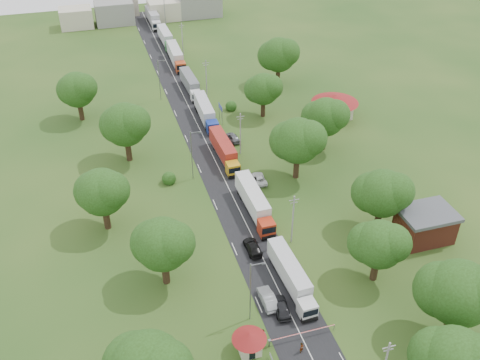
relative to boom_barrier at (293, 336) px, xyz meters
name	(u,v)px	position (x,y,z in m)	size (l,w,h in m)	color
ground	(245,222)	(1.36, 25.00, -0.89)	(260.00, 260.00, 0.00)	#224517
road	(215,160)	(1.36, 45.00, -0.89)	(8.00, 200.00, 0.04)	black
boom_barrier	(293,336)	(0.00, 0.00, 0.00)	(9.22, 0.35, 1.18)	slate
guard_booth	(249,340)	(-5.84, 0.00, 1.27)	(4.40, 4.40, 3.45)	beige
info_sign	(220,110)	(6.56, 60.00, 2.11)	(0.12, 3.10, 4.10)	slate
pole_1	(293,219)	(6.86, 18.00, 3.79)	(1.60, 0.24, 9.00)	gray
pole_2	(240,133)	(6.86, 46.00, 3.79)	(1.60, 0.24, 9.00)	gray
pole_3	(206,77)	(6.86, 74.00, 3.79)	(1.60, 0.24, 9.00)	gray
pole_4	(182,38)	(6.86, 102.00, 3.79)	(1.60, 0.24, 9.00)	gray
pole_5	(165,9)	(6.86, 130.00, 3.79)	(1.60, 0.24, 9.00)	gray
lamp_0	(252,289)	(-3.99, 5.00, 4.66)	(2.03, 0.22, 10.00)	slate
lamp_1	(192,153)	(-3.99, 40.00, 4.66)	(2.03, 0.22, 10.00)	slate
lamp_2	(160,78)	(-3.99, 75.00, 4.66)	(2.03, 0.22, 10.00)	slate
tree_0	(454,360)	(13.35, -12.84, 6.33)	(8.80, 8.80, 11.07)	#382616
tree_1	(458,292)	(19.34, -4.83, 6.96)	(9.60, 9.60, 12.05)	#382616
tree_2	(379,244)	(15.35, 7.14, 5.70)	(8.00, 8.00, 10.10)	#382616
tree_3	(382,193)	(21.35, 17.16, 6.33)	(8.80, 8.80, 11.07)	#382616
tree_4	(298,140)	(14.34, 35.17, 6.96)	(9.60, 9.60, 12.05)	#382616
tree_5	(325,117)	(23.35, 43.16, 6.33)	(8.80, 8.80, 11.07)	#382616
tree_6	(263,89)	(16.35, 60.14, 5.70)	(8.00, 8.00, 10.10)	#382616
tree_7	(278,55)	(25.34, 75.17, 6.96)	(9.60, 9.60, 12.05)	#382616
tree_10	(162,244)	(-13.65, 15.16, 6.33)	(8.80, 8.80, 11.07)	#382616
tree_11	(102,191)	(-20.65, 30.16, 6.33)	(8.80, 8.80, 11.07)	#382616
tree_12	(125,124)	(-14.66, 50.17, 6.96)	(9.60, 9.60, 12.05)	#382616
tree_13	(77,89)	(-22.65, 70.16, 6.33)	(8.80, 8.80, 11.07)	#382616
house_brick	(425,225)	(27.36, 13.00, 1.76)	(8.60, 6.60, 5.20)	maroon
house_cream	(335,102)	(31.36, 55.00, 2.75)	(10.08, 10.08, 5.80)	beige
distant_town	(148,10)	(2.04, 135.00, 2.60)	(52.00, 8.00, 8.00)	gray
truck_0	(291,276)	(3.30, 9.11, 1.14)	(2.77, 13.82, 3.82)	silver
truck_1	(254,202)	(3.60, 27.04, 1.28)	(2.69, 14.77, 4.09)	#B02B14
truck_2	(224,150)	(3.27, 44.97, 1.19)	(2.73, 14.20, 3.93)	#C59217
truck_3	(205,111)	(3.57, 61.81, 1.25)	(2.86, 14.61, 4.04)	navy
truck_4	(190,83)	(3.65, 77.53, 1.14)	(2.69, 13.86, 3.84)	silver
truck_5	(176,56)	(3.62, 95.84, 1.37)	(2.91, 15.38, 4.26)	#B2401B
truck_6	(166,37)	(3.65, 111.37, 1.26)	(2.67, 14.61, 4.05)	#286A30
truck_7	(153,17)	(2.98, 130.64, 1.40)	(2.89, 15.61, 4.32)	silver
car_lane_front	(282,307)	(0.36, 5.00, -0.09)	(1.90, 4.72, 1.61)	black
car_lane_mid	(268,299)	(-0.94, 7.00, -0.08)	(1.73, 4.96, 1.63)	gray
car_lane_rear	(253,247)	(0.36, 17.81, -0.16)	(2.04, 5.02, 1.46)	black
car_verge_near	(259,179)	(7.26, 35.51, -0.22)	(2.23, 4.83, 1.34)	white
car_verge_far	(233,138)	(6.86, 51.29, -0.10)	(1.86, 4.62, 1.57)	#5A5E62
pedestrian_near	(302,348)	(0.42, -2.04, -0.07)	(0.60, 0.39, 1.64)	gray
pedestrian_booth	(263,336)	(-3.66, 1.04, 0.09)	(0.95, 0.74, 1.96)	gray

